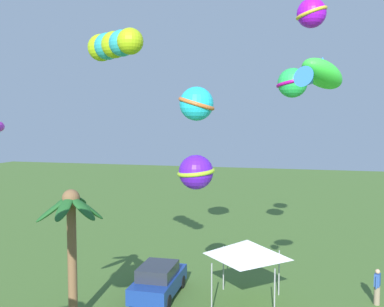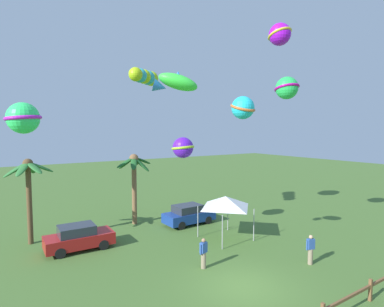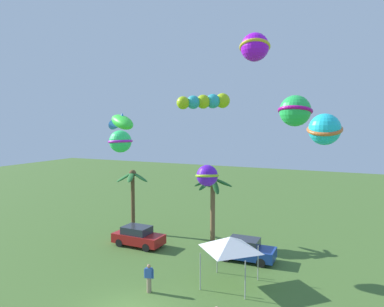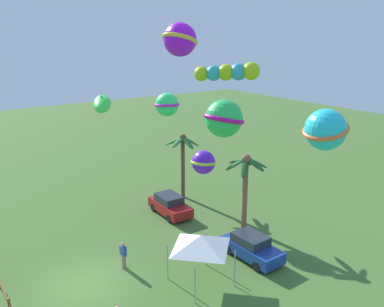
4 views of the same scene
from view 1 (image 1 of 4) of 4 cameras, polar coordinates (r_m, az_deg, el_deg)
name	(u,v)px [view 1 (image 1 of 4)]	position (r m, az deg, el deg)	size (l,w,h in m)	color
palm_tree_1	(72,224)	(18.19, -15.26, -8.80)	(3.07, 2.80, 5.37)	brown
parked_car_0	(159,280)	(21.08, -4.34, -16.00)	(3.95, 1.83, 1.51)	navy
spectator_1	(377,286)	(21.71, 22.75, -15.53)	(0.53, 0.33, 1.59)	gray
festival_tent	(247,248)	(19.91, 7.13, -12.03)	(2.86, 2.86, 2.85)	#9E9EA3
kite_ball_0	(312,13)	(21.48, 15.15, 17.06)	(1.79, 1.77, 1.31)	#A712EB
kite_ball_1	(197,104)	(24.34, 0.59, 6.43)	(2.20, 2.18, 1.87)	#22D1EA
kite_ball_2	(196,172)	(17.43, 0.52, -2.42)	(2.08, 2.08, 1.37)	#5A19CF
kite_fish_3	(320,75)	(13.61, 16.22, 9.75)	(2.32, 1.76, 1.18)	#3BEE40
kite_ball_4	(292,83)	(22.78, 12.83, 8.87)	(1.72, 1.72, 1.47)	green
kite_tube_6	(113,45)	(17.25, -10.17, 13.58)	(3.11, 3.13, 1.20)	#A9CF16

